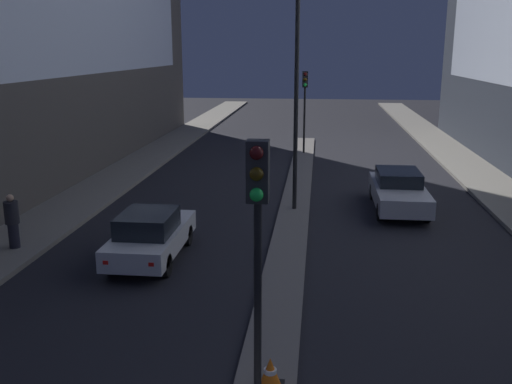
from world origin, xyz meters
The scene contains 8 objects.
median_strip centered at (0.00, 17.37, 0.06)m, with size 1.15×32.74×0.11m.
traffic_light_near centered at (0.00, 2.99, 3.54)m, with size 0.32×0.42×4.67m.
traffic_light_mid centered at (0.00, 28.04, 3.54)m, with size 0.32×0.42×4.67m.
street_lamp centered at (0.00, 16.05, 6.53)m, with size 0.60×0.60×8.90m.
traffic_cone_far centered at (0.10, 4.14, 0.40)m, with size 0.51×0.51×0.59m.
car_left_lane centered at (-3.95, 10.47, 0.75)m, with size 1.74×4.21×1.50m.
car_right_lane centered at (3.95, 16.75, 0.76)m, with size 1.87×4.80×1.47m.
pedestrian_on_left_sidewalk centered at (-8.25, 10.59, 1.02)m, with size 0.42×0.42×1.67m.
Camera 1 is at (0.85, -4.90, 6.04)m, focal length 40.00 mm.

